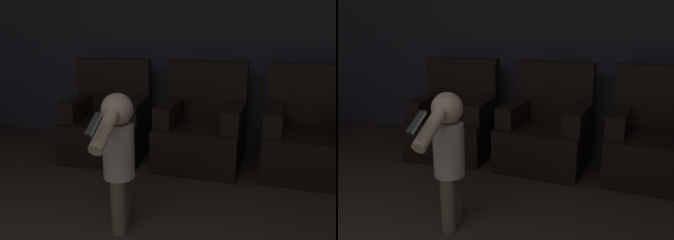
{
  "view_description": "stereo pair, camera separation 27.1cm",
  "coord_description": "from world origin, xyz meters",
  "views": [
    {
      "loc": [
        0.73,
        0.3,
        1.35
      ],
      "look_at": [
        -0.01,
        3.09,
        0.61
      ],
      "focal_mm": 40.0,
      "sensor_mm": 36.0,
      "label": 1
    },
    {
      "loc": [
        0.99,
        0.38,
        1.35
      ],
      "look_at": [
        -0.01,
        3.09,
        0.61
      ],
      "focal_mm": 40.0,
      "sensor_mm": 36.0,
      "label": 2
    }
  ],
  "objects": [
    {
      "name": "person_toddler",
      "position": [
        -0.17,
        2.42,
        0.55
      ],
      "size": [
        0.21,
        0.63,
        0.93
      ],
      "rotation": [
        0.0,
        0.0,
        1.76
      ],
      "color": "brown",
      "rests_on": "ground_plane"
    },
    {
      "name": "wall_back",
      "position": [
        0.0,
        4.5,
        1.3
      ],
      "size": [
        8.4,
        0.05,
        2.6
      ],
      "color": "#3D3842",
      "rests_on": "ground_plane"
    },
    {
      "name": "armchair_right",
      "position": [
        1.13,
        3.81,
        0.34
      ],
      "size": [
        0.82,
        0.8,
        0.99
      ],
      "rotation": [
        0.0,
        0.0,
        -0.05
      ],
      "color": "black",
      "rests_on": "ground_plane"
    },
    {
      "name": "armchair_left",
      "position": [
        -0.84,
        3.81,
        0.34
      ],
      "size": [
        0.84,
        0.82,
        0.99
      ],
      "rotation": [
        0.0,
        0.0,
        0.08
      ],
      "color": "black",
      "rests_on": "ground_plane"
    },
    {
      "name": "armchair_middle",
      "position": [
        0.15,
        3.81,
        0.34
      ],
      "size": [
        0.82,
        0.8,
        0.99
      ],
      "rotation": [
        0.0,
        0.0,
        -0.05
      ],
      "color": "black",
      "rests_on": "ground_plane"
    }
  ]
}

